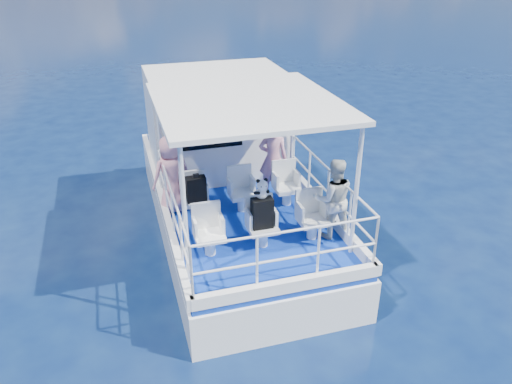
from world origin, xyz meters
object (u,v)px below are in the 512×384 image
passenger_port_fwd (172,175)px  backpack_center (262,213)px  panda (262,189)px  passenger_stbd_aft (333,199)px

passenger_port_fwd → backpack_center: passenger_port_fwd is taller
passenger_port_fwd → panda: (1.24, -1.66, 0.32)m
backpack_center → panda: 0.43m
passenger_stbd_aft → passenger_port_fwd: bearing=-23.6°
backpack_center → panda: (0.00, 0.03, 0.43)m
panda → passenger_port_fwd: bearing=126.7°
passenger_stbd_aft → panda: size_ratio=4.19×
passenger_port_fwd → panda: 2.10m
passenger_port_fwd → passenger_stbd_aft: 3.01m
backpack_center → panda: size_ratio=1.52×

